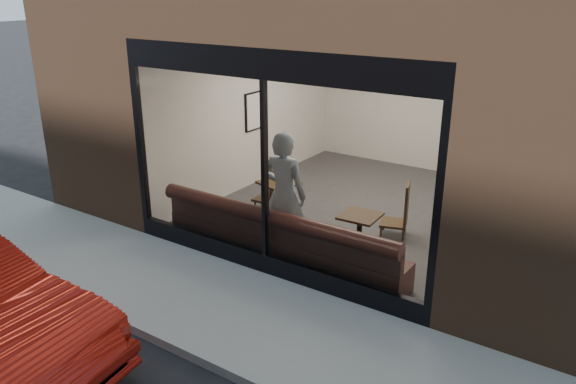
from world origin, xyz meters
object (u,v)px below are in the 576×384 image
Objects in this scene: cafe_chair_right at (393,223)px; person at (284,195)px; cafe_table_left at (279,183)px; cafe_chair_left at (269,199)px; cafe_table_right at (360,216)px; banquette at (282,248)px.

person is at bearing 35.65° from cafe_chair_right.
cafe_chair_left is at bearing 144.06° from cafe_table_left.
cafe_chair_left is at bearing 159.17° from cafe_table_right.
person is (-0.13, 0.25, 0.76)m from banquette.
cafe_table_right is 2.52m from cafe_chair_left.
cafe_table_left is 0.76m from cafe_chair_left.
cafe_table_left is (-0.77, 0.96, -0.24)m from person.
cafe_chair_right is at bearing -176.95° from cafe_chair_left.
person reaches higher than cafe_table_right.
cafe_chair_left reaches higher than cafe_chair_right.
cafe_table_right is at bearing -164.39° from person.
cafe_table_right is (1.07, 0.42, -0.24)m from person.
person is 1.18m from cafe_table_right.
banquette is 1.60m from cafe_table_left.
banquette is at bearing 111.06° from person.
cafe_table_right reaches higher than cafe_chair_left.
banquette reaches higher than cafe_chair_left.
cafe_chair_right is at bearing 86.36° from cafe_table_right.
cafe_chair_right is (2.38, 0.24, 0.00)m from cafe_chair_left.
person reaches higher than banquette.
cafe_chair_left is 2.39m from cafe_chair_right.
cafe_chair_left is (-1.36, 1.55, 0.01)m from banquette.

